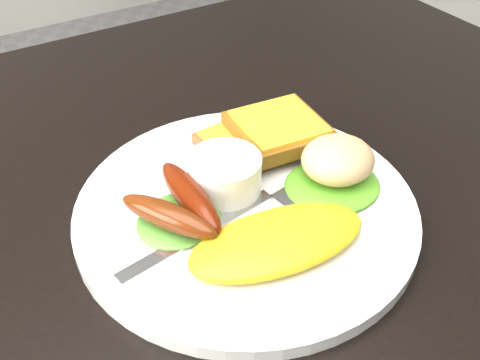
% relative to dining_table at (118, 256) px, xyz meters
% --- Properties ---
extents(dining_table, '(1.20, 0.80, 0.04)m').
position_rel_dining_table_xyz_m(dining_table, '(0.00, 0.00, 0.00)').
color(dining_table, black).
rests_on(dining_table, ground).
extents(person, '(0.58, 0.45, 1.42)m').
position_rel_dining_table_xyz_m(person, '(0.26, 0.45, -0.02)').
color(person, navy).
rests_on(person, ground).
extents(plate, '(0.30, 0.30, 0.01)m').
position_rel_dining_table_xyz_m(plate, '(0.11, -0.03, 0.03)').
color(plate, white).
rests_on(plate, dining_table).
extents(lettuce_left, '(0.09, 0.09, 0.01)m').
position_rel_dining_table_xyz_m(lettuce_left, '(0.05, -0.02, 0.04)').
color(lettuce_left, '#398F28').
rests_on(lettuce_left, plate).
extents(lettuce_right, '(0.10, 0.09, 0.01)m').
position_rel_dining_table_xyz_m(lettuce_right, '(0.19, -0.05, 0.04)').
color(lettuce_right, '#288D1D').
rests_on(lettuce_right, plate).
extents(omelette, '(0.16, 0.09, 0.02)m').
position_rel_dining_table_xyz_m(omelette, '(0.10, -0.09, 0.04)').
color(omelette, yellow).
rests_on(omelette, plate).
extents(sausage_a, '(0.06, 0.09, 0.02)m').
position_rel_dining_table_xyz_m(sausage_a, '(0.04, -0.03, 0.05)').
color(sausage_a, '#681D05').
rests_on(sausage_a, lettuce_left).
extents(sausage_b, '(0.03, 0.10, 0.02)m').
position_rel_dining_table_xyz_m(sausage_b, '(0.06, -0.02, 0.05)').
color(sausage_b, '#5C1E01').
rests_on(sausage_b, lettuce_left).
extents(ramekin, '(0.08, 0.08, 0.04)m').
position_rel_dining_table_xyz_m(ramekin, '(0.10, -0.01, 0.05)').
color(ramekin, white).
rests_on(ramekin, plate).
extents(toast_a, '(0.07, 0.07, 0.01)m').
position_rel_dining_table_xyz_m(toast_a, '(0.15, 0.04, 0.04)').
color(toast_a, brown).
rests_on(toast_a, plate).
extents(toast_b, '(0.09, 0.09, 0.01)m').
position_rel_dining_table_xyz_m(toast_b, '(0.18, 0.03, 0.05)').
color(toast_b, brown).
rests_on(toast_b, toast_a).
extents(potato_salad, '(0.07, 0.07, 0.04)m').
position_rel_dining_table_xyz_m(potato_salad, '(0.20, -0.05, 0.06)').
color(potato_salad, beige).
rests_on(potato_salad, lettuce_right).
extents(fork, '(0.15, 0.04, 0.00)m').
position_rel_dining_table_xyz_m(fork, '(0.06, -0.04, 0.03)').
color(fork, '#ADAFB7').
rests_on(fork, plate).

